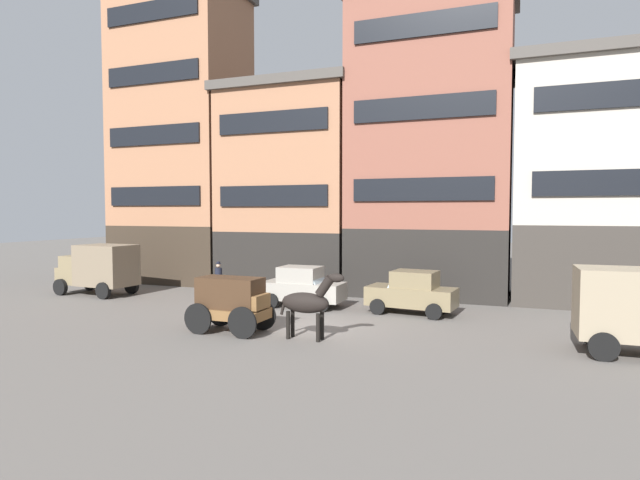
{
  "coord_description": "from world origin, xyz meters",
  "views": [
    {
      "loc": [
        7.17,
        -17.91,
        4.32
      ],
      "look_at": [
        -0.45,
        1.96,
        3.17
      ],
      "focal_mm": 29.33,
      "sensor_mm": 36.0,
      "label": 1
    }
  ],
  "objects_px": {
    "sedan_dark": "(412,292)",
    "pedestrian_officer": "(219,277)",
    "delivery_truck_far": "(98,267)",
    "sedan_light": "(303,287)",
    "cargo_wagon": "(232,301)",
    "draft_horse": "(308,302)"
  },
  "relations": [
    {
      "from": "delivery_truck_far",
      "to": "sedan_dark",
      "type": "height_order",
      "value": "delivery_truck_far"
    },
    {
      "from": "sedan_dark",
      "to": "sedan_light",
      "type": "relative_size",
      "value": 1.04
    },
    {
      "from": "draft_horse",
      "to": "sedan_light",
      "type": "relative_size",
      "value": 0.63
    },
    {
      "from": "cargo_wagon",
      "to": "delivery_truck_far",
      "type": "height_order",
      "value": "delivery_truck_far"
    },
    {
      "from": "pedestrian_officer",
      "to": "sedan_dark",
      "type": "bearing_deg",
      "value": -5.22
    },
    {
      "from": "delivery_truck_far",
      "to": "draft_horse",
      "type": "bearing_deg",
      "value": -19.7
    },
    {
      "from": "cargo_wagon",
      "to": "sedan_dark",
      "type": "xyz_separation_m",
      "value": [
        5.38,
        5.73,
        -0.23
      ]
    },
    {
      "from": "sedan_dark",
      "to": "pedestrian_officer",
      "type": "xyz_separation_m",
      "value": [
        -10.07,
        0.92,
        0.07
      ]
    },
    {
      "from": "sedan_light",
      "to": "pedestrian_officer",
      "type": "distance_m",
      "value": 5.22
    },
    {
      "from": "sedan_dark",
      "to": "pedestrian_officer",
      "type": "distance_m",
      "value": 10.11
    },
    {
      "from": "delivery_truck_far",
      "to": "sedan_light",
      "type": "height_order",
      "value": "delivery_truck_far"
    },
    {
      "from": "delivery_truck_far",
      "to": "sedan_dark",
      "type": "distance_m",
      "value": 16.29
    },
    {
      "from": "cargo_wagon",
      "to": "draft_horse",
      "type": "relative_size",
      "value": 1.25
    },
    {
      "from": "delivery_truck_far",
      "to": "sedan_light",
      "type": "distance_m",
      "value": 11.33
    },
    {
      "from": "delivery_truck_far",
      "to": "sedan_light",
      "type": "xyz_separation_m",
      "value": [
        11.3,
        0.62,
        -0.51
      ]
    },
    {
      "from": "sedan_light",
      "to": "pedestrian_officer",
      "type": "xyz_separation_m",
      "value": [
        -5.11,
        1.07,
        0.07
      ]
    },
    {
      "from": "delivery_truck_far",
      "to": "sedan_light",
      "type": "bearing_deg",
      "value": 3.14
    },
    {
      "from": "draft_horse",
      "to": "pedestrian_officer",
      "type": "relative_size",
      "value": 1.31
    },
    {
      "from": "delivery_truck_far",
      "to": "sedan_dark",
      "type": "xyz_separation_m",
      "value": [
        16.26,
        0.77,
        -0.51
      ]
    },
    {
      "from": "delivery_truck_far",
      "to": "sedan_light",
      "type": "relative_size",
      "value": 1.2
    },
    {
      "from": "cargo_wagon",
      "to": "pedestrian_officer",
      "type": "xyz_separation_m",
      "value": [
        -4.69,
        6.65,
        -0.17
      ]
    },
    {
      "from": "pedestrian_officer",
      "to": "draft_horse",
      "type": "bearing_deg",
      "value": -41.02
    }
  ]
}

